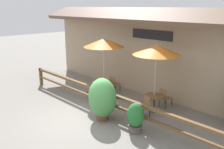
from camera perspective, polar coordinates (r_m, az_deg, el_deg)
name	(u,v)px	position (r m, az deg, el deg)	size (l,w,h in m)	color
ground_plane	(82,119)	(10.01, -6.77, -10.05)	(60.00, 60.00, 0.00)	gray
building_facade	(149,52)	(12.14, 8.51, 5.19)	(14.28, 1.49, 4.23)	tan
patio_railing	(102,96)	(10.35, -2.26, -4.89)	(10.40, 0.14, 0.95)	brown
patio_umbrella_near	(104,43)	(11.85, -1.89, 7.28)	(1.92, 1.92, 2.85)	#B7B2A8
dining_table_near	(104,84)	(12.31, -1.80, -2.22)	(0.81, 0.81, 0.71)	brown
chair_near_streetside	(94,89)	(11.89, -4.05, -3.39)	(0.51, 0.51, 0.83)	olive
chair_near_wallside	(114,83)	(12.77, 0.45, -2.01)	(0.44, 0.44, 0.83)	olive
patio_umbrella_middle	(157,50)	(10.05, 10.16, 5.58)	(1.92, 1.92, 2.85)	#B7B2A8
dining_table_middle	(154,98)	(10.59, 9.64, -5.42)	(0.81, 0.81, 0.71)	brown
chair_middle_streetside	(144,105)	(10.08, 7.39, -7.01)	(0.50, 0.50, 0.83)	olive
chair_middle_wallside	(165,97)	(11.13, 11.97, -5.03)	(0.47, 0.47, 0.83)	olive
potted_plant_broad_leaf	(102,98)	(9.55, -2.22, -5.46)	(1.14, 1.02, 1.68)	brown
potted_plant_entrance_palm	(135,118)	(8.80, 5.37, -9.80)	(0.61, 0.55, 1.08)	#564C47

